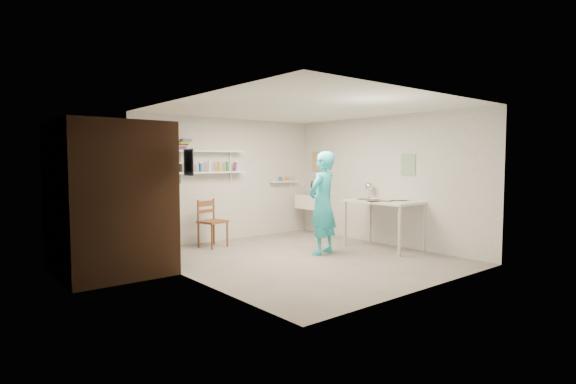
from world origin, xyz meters
TOP-DOWN VIEW (x-y plane):
  - floor at (0.00, 0.00)m, footprint 4.00×4.50m
  - ceiling at (0.00, 0.00)m, footprint 4.00×4.50m
  - wall_back at (0.00, 2.26)m, footprint 4.00×0.02m
  - wall_front at (0.00, -2.26)m, footprint 4.00×0.02m
  - wall_left at (-2.01, 0.00)m, footprint 0.02×4.50m
  - wall_right at (2.01, 0.00)m, footprint 0.02×4.50m
  - doorway_recess at (-1.99, 1.05)m, footprint 0.02×0.90m
  - corridor_box at (-2.70, 1.05)m, footprint 1.40×1.50m
  - door_lintel at (-1.97, 1.05)m, footprint 0.06×1.05m
  - door_jamb_near at (-1.97, 0.55)m, footprint 0.06×0.10m
  - door_jamb_far at (-1.97, 1.55)m, footprint 0.06×0.10m
  - shelf_lower at (-0.50, 2.13)m, footprint 1.50×0.22m
  - shelf_upper at (-0.50, 2.13)m, footprint 1.50×0.22m
  - ledge_shelf at (1.35, 2.17)m, footprint 0.70×0.14m
  - poster_left at (-1.99, 0.05)m, footprint 0.01×0.28m
  - poster_right_a at (1.99, 1.80)m, footprint 0.01×0.34m
  - poster_right_b at (1.99, -0.55)m, footprint 0.01×0.30m
  - belfast_sink at (1.75, 1.70)m, footprint 0.48×0.60m
  - man at (0.47, 0.06)m, footprint 0.71×0.56m
  - wall_clock at (0.52, 0.27)m, footprint 0.31×0.11m
  - wooden_chair at (-0.66, 1.75)m, footprint 0.52×0.50m
  - work_table at (1.64, -0.30)m, footprint 0.78×1.29m
  - desk_lamp at (1.85, 0.22)m, footprint 0.16×0.16m
  - spray_cans at (-0.50, 2.13)m, footprint 1.26×0.06m
  - book_stack at (-1.04, 2.13)m, footprint 0.30×0.14m
  - ledge_pots at (1.35, 2.17)m, footprint 0.48×0.07m
  - papers at (1.64, -0.30)m, footprint 0.30×0.22m

SIDE VIEW (x-z plane):
  - floor at x=0.00m, z-range -0.02..0.00m
  - work_table at x=1.64m, z-range 0.00..0.86m
  - wooden_chair at x=-0.66m, z-range 0.00..0.93m
  - belfast_sink at x=1.75m, z-range 0.55..0.85m
  - man at x=0.47m, z-range 0.00..1.73m
  - papers at x=1.64m, z-range 0.86..0.89m
  - doorway_recess at x=-1.99m, z-range 0.00..2.00m
  - door_jamb_near at x=-1.97m, z-range 0.00..2.00m
  - door_jamb_far at x=-1.97m, z-range 0.00..2.00m
  - corridor_box at x=-2.70m, z-range 0.00..2.10m
  - desk_lamp at x=1.85m, z-range 1.00..1.16m
  - ledge_shelf at x=1.35m, z-range 1.11..1.14m
  - wall_clock at x=0.52m, z-range 1.00..1.31m
  - ledge_pots at x=1.35m, z-range 1.14..1.22m
  - wall_back at x=0.00m, z-range 0.00..2.40m
  - wall_front at x=0.00m, z-range 0.00..2.40m
  - wall_left at x=-2.01m, z-range 0.00..2.40m
  - wall_right at x=2.01m, z-range 0.00..2.40m
  - shelf_lower at x=-0.50m, z-range 1.34..1.36m
  - spray_cans at x=-0.50m, z-range 1.36..1.53m
  - poster_right_b at x=1.99m, z-range 1.31..1.69m
  - poster_left at x=-1.99m, z-range 1.37..1.73m
  - poster_right_a at x=1.99m, z-range 1.34..1.76m
  - shelf_upper at x=-0.50m, z-range 1.74..1.76m
  - book_stack at x=-1.04m, z-range 1.77..1.96m
  - door_lintel at x=-1.97m, z-range 2.00..2.10m
  - ceiling at x=0.00m, z-range 2.40..2.42m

